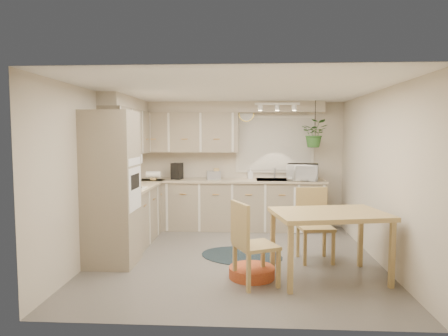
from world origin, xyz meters
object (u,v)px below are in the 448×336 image
Objects in this scene: microwave at (303,170)px; braided_rug at (242,256)px; dining_table at (329,245)px; chair_back at (315,225)px; chair_left at (256,243)px; pet_bed at (252,272)px.

braided_rug is at bearing -113.12° from microwave.
dining_table is 1.10× the size of braided_rug.
chair_back is 1.17m from braided_rug.
chair_left is 0.49m from pet_bed.
pet_bed reaches higher than braided_rug.
braided_rug is 2.19× the size of microwave.
chair_back is at bearing -80.78° from microwave.
chair_back is at bearing 38.64° from pet_bed.
microwave is (0.06, 1.77, 0.62)m from chair_back.
pet_bed is at bearing -99.90° from microwave.
pet_bed is at bearing -179.48° from dining_table.
pet_bed is (0.14, -0.88, 0.06)m from braided_rug.
dining_table is at bearing -38.76° from braided_rug.
chair_left reaches higher than braided_rug.
chair_left is 0.98× the size of chair_back.
pet_bed is (-0.05, 0.23, -0.43)m from chair_left.
microwave is at bearing 89.74° from dining_table.
microwave is (1.10, 1.61, 1.12)m from braided_rug.
microwave reaches higher than dining_table.
chair_left is 2.94m from microwave.
dining_table reaches higher than braided_rug.
dining_table is at bearing 86.85° from chair_back.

